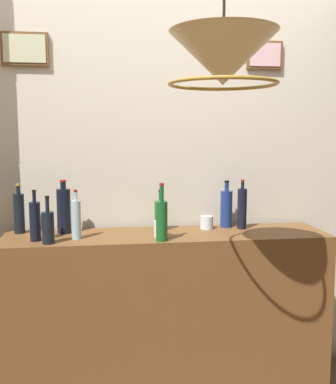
{
  "coord_description": "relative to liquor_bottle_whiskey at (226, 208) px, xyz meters",
  "views": [
    {
      "loc": [
        -0.35,
        -1.73,
        1.55
      ],
      "look_at": [
        0.0,
        0.75,
        1.23
      ],
      "focal_mm": 42.19,
      "sensor_mm": 36.0,
      "label": 1
    }
  ],
  "objects": [
    {
      "name": "panelled_rear_partition",
      "position": [
        -0.39,
        0.16,
        0.43
      ],
      "size": [
        3.61,
        0.15,
        2.89
      ],
      "color": "beige",
      "rests_on": "ground"
    },
    {
      "name": "bar_shelf_unit",
      "position": [
        -0.39,
        -0.14,
        -0.61
      ],
      "size": [
        1.86,
        0.44,
        0.98
      ],
      "primitive_type": "cube",
      "color": "brown",
      "rests_on": "ground"
    },
    {
      "name": "liquor_bottle_whiskey",
      "position": [
        0.0,
        0.0,
        0.0
      ],
      "size": [
        0.07,
        0.07,
        0.29
      ],
      "color": "navy",
      "rests_on": "bar_shelf_unit"
    },
    {
      "name": "liquor_bottle_vermouth",
      "position": [
        -1.04,
        -0.28,
        -0.03
      ],
      "size": [
        0.06,
        0.06,
        0.25
      ],
      "color": "black",
      "rests_on": "bar_shelf_unit"
    },
    {
      "name": "liquor_bottle_bourbon",
      "position": [
        -0.9,
        -0.19,
        -0.01
      ],
      "size": [
        0.05,
        0.05,
        0.27
      ],
      "color": "#A4C5DB",
      "rests_on": "bar_shelf_unit"
    },
    {
      "name": "liquor_bottle_amaro",
      "position": [
        -0.41,
        -0.03,
        -0.03
      ],
      "size": [
        0.07,
        0.07,
        0.24
      ],
      "color": "#185823",
      "rests_on": "bar_shelf_unit"
    },
    {
      "name": "liquor_bottle_rum",
      "position": [
        -0.98,
        -0.04,
        0.02
      ],
      "size": [
        0.08,
        0.08,
        0.31
      ],
      "color": "black",
      "rests_on": "bar_shelf_unit"
    },
    {
      "name": "liquor_bottle_mezcal",
      "position": [
        -0.44,
        -0.31,
        -0.0
      ],
      "size": [
        0.06,
        0.06,
        0.31
      ],
      "color": "#175624",
      "rests_on": "bar_shelf_unit"
    },
    {
      "name": "liquor_bottle_sherry",
      "position": [
        0.08,
        -0.06,
        0.01
      ],
      "size": [
        0.06,
        0.06,
        0.3
      ],
      "color": "black",
      "rests_on": "bar_shelf_unit"
    },
    {
      "name": "liquor_bottle_tequila",
      "position": [
        -1.12,
        -0.21,
        -0.01
      ],
      "size": [
        0.06,
        0.06,
        0.28
      ],
      "color": "black",
      "rests_on": "bar_shelf_unit"
    },
    {
      "name": "liquor_bottle_gin",
      "position": [
        -1.24,
        0.0,
        0.0
      ],
      "size": [
        0.06,
        0.06,
        0.29
      ],
      "color": "black",
      "rests_on": "bar_shelf_unit"
    },
    {
      "name": "glass_tumbler_rocks",
      "position": [
        -0.44,
        -0.21,
        -0.07
      ],
      "size": [
        0.07,
        0.07,
        0.09
      ],
      "color": "silver",
      "rests_on": "bar_shelf_unit"
    },
    {
      "name": "glass_tumbler_highball",
      "position": [
        -0.13,
        -0.04,
        -0.08
      ],
      "size": [
        0.08,
        0.08,
        0.08
      ],
      "color": "silver",
      "rests_on": "bar_shelf_unit"
    },
    {
      "name": "pendant_lamp",
      "position": [
        -0.25,
        -0.8,
        0.76
      ],
      "size": [
        0.46,
        0.46,
        0.47
      ],
      "color": "beige"
    }
  ]
}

